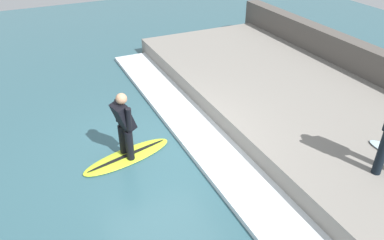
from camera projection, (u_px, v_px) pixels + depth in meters
ground_plane at (159, 156)px, 7.99m from camera, size 28.00×28.00×0.00m
concrete_ledge at (304, 108)px, 9.26m from camera, size 4.40×11.86×0.50m
back_wall at (379, 76)px, 9.96m from camera, size 0.50×12.45×1.28m
wave_foam_crest at (206, 141)px, 8.37m from camera, size 1.06×11.26×0.11m
surfboard_riding at (128, 156)px, 7.93m from camera, size 2.10×1.04×0.07m
surfer_riding at (124, 122)px, 7.49m from camera, size 0.47×0.61×1.46m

